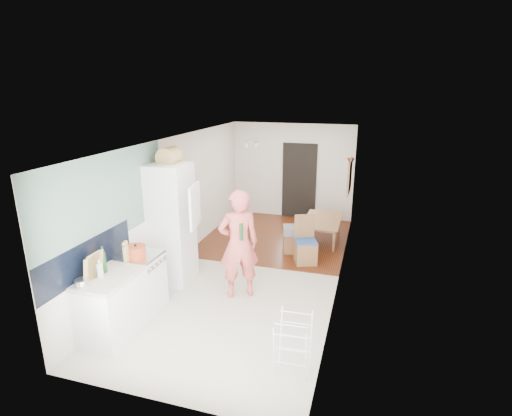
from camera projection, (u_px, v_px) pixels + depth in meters
The scene contains 32 objects.
room_shell at pixel (254, 208), 7.32m from camera, with size 3.20×7.00×2.50m, color white, non-canonical shape.
floor at pixel (254, 270), 7.68m from camera, with size 3.20×7.00×0.01m, color beige.
wood_floor_overlay at pixel (277, 237), 9.38m from camera, with size 3.20×3.30×0.01m, color #603112.
sage_wall_panel at pixel (108, 198), 5.74m from camera, with size 0.02×3.00×1.30m, color gray.
tile_splashback at pixel (88, 258), 5.44m from camera, with size 0.02×1.90×0.50m, color black.
doorway_recess at pixel (299, 181), 10.53m from camera, with size 0.90×0.04×2.00m, color black.
base_cabinet at pixel (112, 308), 5.57m from camera, with size 0.60×0.90×0.86m, color white.
worktop at pixel (108, 278), 5.44m from camera, with size 0.62×0.92×0.06m, color beige.
range_cooker at pixel (141, 283), 6.26m from camera, with size 0.60×0.60×0.88m, color white.
cooker_top at pixel (139, 256), 6.12m from camera, with size 0.60×0.60×0.04m, color silver.
fridge_housing at pixel (172, 224), 7.00m from camera, with size 0.66×0.66×2.15m, color white.
fridge_door at pixel (195, 206), 6.42m from camera, with size 0.56×0.04×0.70m, color white.
fridge_interior at pixel (186, 200), 6.78m from camera, with size 0.02×0.52×0.66m, color white.
pinboard at pixel (350, 176), 8.54m from camera, with size 0.03×0.90×0.70m, color tan.
pinboard_frame at pixel (349, 176), 8.55m from camera, with size 0.01×0.94×0.74m, color olive.
wall_sconce at pixel (351, 162), 9.09m from camera, with size 0.18×0.18×0.16m, color maroon.
person at pixel (239, 235), 6.47m from camera, with size 0.80×0.52×2.18m, color #DE5A56.
dining_table at pixel (323, 232), 9.12m from camera, with size 1.22×0.68×0.43m, color olive.
dining_chair at pixel (306, 241), 7.87m from camera, with size 0.40×0.40×0.96m, color olive, non-canonical shape.
stool at pixel (291, 243), 8.47m from camera, with size 0.33×0.33×0.43m, color olive, non-canonical shape.
grey_drape at pixel (292, 230), 8.33m from camera, with size 0.37×0.37×0.17m, color slate.
drying_rack at pixel (293, 346), 4.82m from camera, with size 0.40×0.36×0.78m, color white, non-canonical shape.
bread_bin at pixel (169, 157), 6.76m from camera, with size 0.36×0.34×0.19m, color tan, non-canonical shape.
red_casserole at pixel (136, 251), 6.02m from camera, with size 0.30×0.30×0.18m, color #C7451F.
steel_pan at pixel (82, 283), 5.15m from camera, with size 0.18×0.18×0.09m, color silver.
held_bottle at pixel (241, 232), 6.32m from camera, with size 0.06×0.06×0.28m, color #1A401C.
bottle_a at pixel (104, 262), 5.50m from camera, with size 0.07×0.07×0.31m, color #1A401C.
bottle_b at pixel (101, 263), 5.50m from camera, with size 0.06×0.06×0.27m, color #1A401C.
bottle_c at pixel (100, 270), 5.36m from camera, with size 0.09×0.09×0.21m, color beige.
pepper_mill_front at pixel (127, 252), 5.90m from camera, with size 0.07×0.07×0.24m, color tan.
pepper_mill_back at pixel (125, 254), 5.85m from camera, with size 0.07×0.07×0.24m, color tan.
chopping_boards at pixel (93, 267), 5.27m from camera, with size 0.04×0.28×0.38m, color tan, non-canonical shape.
Camera 1 is at (2.04, -6.69, 3.39)m, focal length 28.00 mm.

